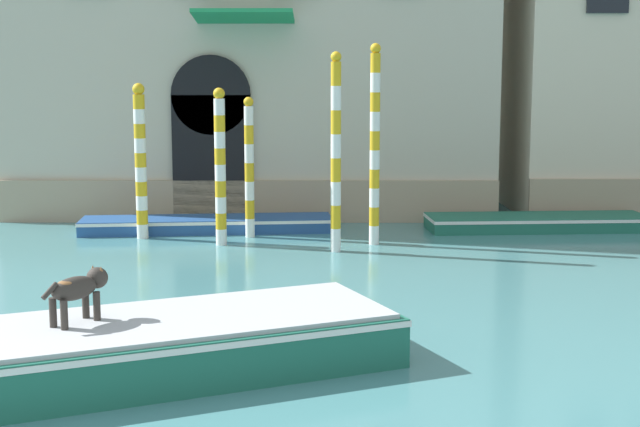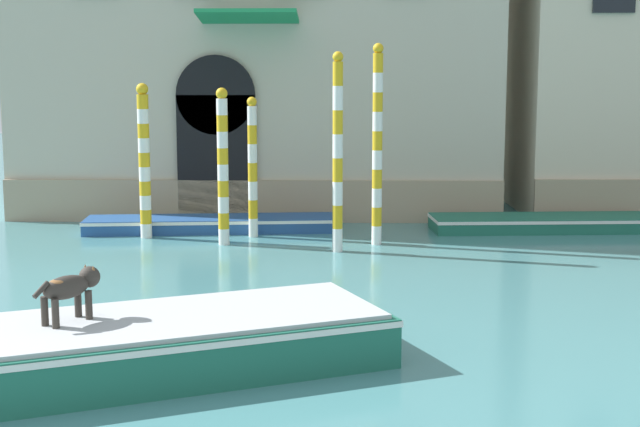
{
  "view_description": "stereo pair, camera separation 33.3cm",
  "coord_description": "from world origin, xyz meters",
  "px_view_note": "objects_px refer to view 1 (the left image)",
  "views": [
    {
      "loc": [
        3.59,
        -5.27,
        3.84
      ],
      "look_at": [
        3.48,
        12.41,
        1.2
      ],
      "focal_mm": 50.0,
      "sensor_mm": 36.0,
      "label": 1
    },
    {
      "loc": [
        3.93,
        -5.27,
        3.84
      ],
      "look_at": [
        3.48,
        12.41,
        1.2
      ],
      "focal_mm": 50.0,
      "sensor_mm": 36.0,
      "label": 2
    }
  ],
  "objects_px": {
    "boat_moored_far": "(538,222)",
    "mooring_pole_5": "(141,161)",
    "boat_moored_near_palazzo": "(207,224)",
    "mooring_pole_0": "(336,152)",
    "mooring_pole_4": "(375,144)",
    "mooring_pole_3": "(249,167)",
    "boat_foreground": "(129,348)",
    "dog_on_deck": "(79,288)",
    "mooring_pole_1": "(220,166)"
  },
  "relations": [
    {
      "from": "boat_moored_far",
      "to": "mooring_pole_0",
      "type": "bearing_deg",
      "value": -154.26
    },
    {
      "from": "dog_on_deck",
      "to": "mooring_pole_1",
      "type": "height_order",
      "value": "mooring_pole_1"
    },
    {
      "from": "mooring_pole_4",
      "to": "mooring_pole_5",
      "type": "height_order",
      "value": "mooring_pole_4"
    },
    {
      "from": "boat_moored_far",
      "to": "mooring_pole_1",
      "type": "distance_m",
      "value": 8.45
    },
    {
      "from": "mooring_pole_4",
      "to": "mooring_pole_5",
      "type": "distance_m",
      "value": 5.73
    },
    {
      "from": "boat_foreground",
      "to": "dog_on_deck",
      "type": "height_order",
      "value": "dog_on_deck"
    },
    {
      "from": "mooring_pole_3",
      "to": "mooring_pole_5",
      "type": "height_order",
      "value": "mooring_pole_5"
    },
    {
      "from": "boat_moored_near_palazzo",
      "to": "boat_foreground",
      "type": "bearing_deg",
      "value": -93.52
    },
    {
      "from": "mooring_pole_1",
      "to": "mooring_pole_4",
      "type": "distance_m",
      "value": 3.65
    },
    {
      "from": "dog_on_deck",
      "to": "mooring_pole_3",
      "type": "bearing_deg",
      "value": 26.36
    },
    {
      "from": "mooring_pole_0",
      "to": "mooring_pole_5",
      "type": "bearing_deg",
      "value": 160.23
    },
    {
      "from": "mooring_pole_1",
      "to": "mooring_pole_5",
      "type": "distance_m",
      "value": 2.23
    },
    {
      "from": "dog_on_deck",
      "to": "mooring_pole_5",
      "type": "height_order",
      "value": "mooring_pole_5"
    },
    {
      "from": "mooring_pole_4",
      "to": "dog_on_deck",
      "type": "bearing_deg",
      "value": -114.29
    },
    {
      "from": "boat_moored_near_palazzo",
      "to": "mooring_pole_0",
      "type": "height_order",
      "value": "mooring_pole_0"
    },
    {
      "from": "mooring_pole_0",
      "to": "mooring_pole_3",
      "type": "relative_size",
      "value": 1.3
    },
    {
      "from": "boat_foreground",
      "to": "mooring_pole_5",
      "type": "xyz_separation_m",
      "value": [
        -1.94,
        10.36,
        1.53
      ]
    },
    {
      "from": "mooring_pole_3",
      "to": "boat_moored_near_palazzo",
      "type": "bearing_deg",
      "value": 145.44
    },
    {
      "from": "boat_foreground",
      "to": "boat_moored_far",
      "type": "xyz_separation_m",
      "value": [
        8.09,
        11.69,
        -0.19
      ]
    },
    {
      "from": "mooring_pole_0",
      "to": "boat_moored_far",
      "type": "bearing_deg",
      "value": 29.84
    },
    {
      "from": "mooring_pole_1",
      "to": "mooring_pole_4",
      "type": "bearing_deg",
      "value": 1.75
    },
    {
      "from": "mooring_pole_3",
      "to": "dog_on_deck",
      "type": "bearing_deg",
      "value": -97.03
    },
    {
      "from": "boat_foreground",
      "to": "boat_moored_far",
      "type": "relative_size",
      "value": 1.28
    },
    {
      "from": "dog_on_deck",
      "to": "boat_foreground",
      "type": "bearing_deg",
      "value": -54.64
    },
    {
      "from": "dog_on_deck",
      "to": "boat_moored_far",
      "type": "distance_m",
      "value": 14.62
    },
    {
      "from": "boat_foreground",
      "to": "boat_moored_near_palazzo",
      "type": "bearing_deg",
      "value": 68.83
    },
    {
      "from": "dog_on_deck",
      "to": "mooring_pole_0",
      "type": "bearing_deg",
      "value": 11.93
    },
    {
      "from": "boat_foreground",
      "to": "mooring_pole_5",
      "type": "distance_m",
      "value": 10.65
    },
    {
      "from": "boat_moored_near_palazzo",
      "to": "mooring_pole_3",
      "type": "distance_m",
      "value": 2.1
    },
    {
      "from": "boat_moored_far",
      "to": "mooring_pole_5",
      "type": "height_order",
      "value": "mooring_pole_5"
    },
    {
      "from": "dog_on_deck",
      "to": "mooring_pole_5",
      "type": "relative_size",
      "value": 0.24
    },
    {
      "from": "boat_moored_near_palazzo",
      "to": "mooring_pole_1",
      "type": "bearing_deg",
      "value": -78.95
    },
    {
      "from": "boat_moored_far",
      "to": "mooring_pole_3",
      "type": "relative_size",
      "value": 1.69
    },
    {
      "from": "boat_moored_far",
      "to": "mooring_pole_0",
      "type": "height_order",
      "value": "mooring_pole_0"
    },
    {
      "from": "boat_foreground",
      "to": "mooring_pole_5",
      "type": "bearing_deg",
      "value": 77.05
    },
    {
      "from": "boat_moored_far",
      "to": "mooring_pole_0",
      "type": "xyz_separation_m",
      "value": [
        -5.29,
        -3.04,
        2.06
      ]
    },
    {
      "from": "dog_on_deck",
      "to": "mooring_pole_0",
      "type": "height_order",
      "value": "mooring_pole_0"
    },
    {
      "from": "boat_moored_near_palazzo",
      "to": "mooring_pole_5",
      "type": "relative_size",
      "value": 1.72
    },
    {
      "from": "mooring_pole_5",
      "to": "mooring_pole_1",
      "type": "bearing_deg",
      "value": -23.54
    },
    {
      "from": "boat_foreground",
      "to": "mooring_pole_4",
      "type": "relative_size",
      "value": 1.59
    },
    {
      "from": "boat_moored_near_palazzo",
      "to": "mooring_pole_1",
      "type": "xyz_separation_m",
      "value": [
        0.58,
        -1.9,
        1.67
      ]
    },
    {
      "from": "boat_foreground",
      "to": "mooring_pole_0",
      "type": "bearing_deg",
      "value": 48.53
    },
    {
      "from": "boat_moored_far",
      "to": "mooring_pole_3",
      "type": "xyz_separation_m",
      "value": [
        -7.4,
        -1.12,
        1.54
      ]
    },
    {
      "from": "mooring_pole_1",
      "to": "dog_on_deck",
      "type": "bearing_deg",
      "value": -94.34
    },
    {
      "from": "boat_foreground",
      "to": "mooring_pole_3",
      "type": "bearing_deg",
      "value": 62.69
    },
    {
      "from": "boat_moored_far",
      "to": "mooring_pole_4",
      "type": "bearing_deg",
      "value": -158.29
    },
    {
      "from": "mooring_pole_4",
      "to": "boat_foreground",
      "type": "bearing_deg",
      "value": -111.2
    },
    {
      "from": "boat_moored_near_palazzo",
      "to": "mooring_pole_4",
      "type": "relative_size",
      "value": 1.39
    },
    {
      "from": "boat_moored_near_palazzo",
      "to": "mooring_pole_0",
      "type": "distance_m",
      "value": 4.73
    },
    {
      "from": "boat_foreground",
      "to": "boat_moored_near_palazzo",
      "type": "distance_m",
      "value": 11.38
    }
  ]
}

